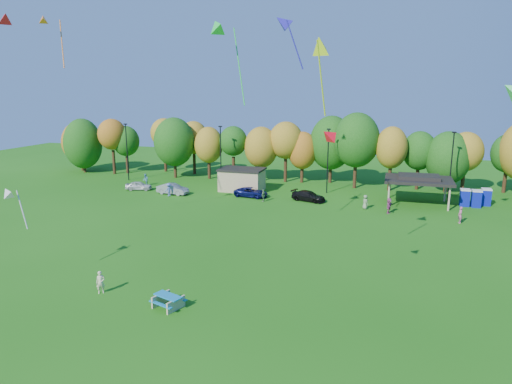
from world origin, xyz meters
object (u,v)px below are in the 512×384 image
(porta_potties, at_px, (476,198))
(car_b, at_px, (173,189))
(picnic_table, at_px, (168,300))
(kite_flyer, at_px, (101,282))
(car_c, at_px, (251,192))
(car_d, at_px, (309,196))
(car_a, at_px, (139,186))

(porta_potties, height_order, car_b, porta_potties)
(porta_potties, relative_size, picnic_table, 1.54)
(kite_flyer, xyz_separation_m, car_b, (-9.68, 30.25, -0.09))
(picnic_table, xyz_separation_m, car_b, (-15.35, 30.81, 0.24))
(car_c, relative_size, car_d, 1.01)
(car_a, height_order, car_b, car_b)
(car_a, xyz_separation_m, car_c, (17.02, 0.55, 0.00))
(picnic_table, distance_m, kite_flyer, 5.71)
(car_a, distance_m, car_c, 17.03)
(car_b, bearing_deg, picnic_table, -147.94)
(car_b, relative_size, car_d, 0.98)
(kite_flyer, distance_m, car_d, 33.14)
(kite_flyer, bearing_deg, car_b, 71.45)
(kite_flyer, height_order, car_c, kite_flyer)
(porta_potties, relative_size, car_a, 1.00)
(kite_flyer, relative_size, car_c, 0.36)
(car_b, distance_m, car_d, 19.00)
(kite_flyer, relative_size, car_d, 0.36)
(picnic_table, relative_size, car_b, 0.54)
(car_b, bearing_deg, car_a, 85.66)
(car_a, height_order, car_c, car_c)
(picnic_table, height_order, kite_flyer, kite_flyer)
(car_d, bearing_deg, car_a, 107.92)
(car_c, bearing_deg, car_a, 98.84)
(kite_flyer, bearing_deg, picnic_table, -41.93)
(porta_potties, relative_size, car_c, 0.81)
(porta_potties, xyz_separation_m, car_c, (-28.49, -3.40, -0.45))
(picnic_table, xyz_separation_m, kite_flyer, (-5.67, 0.56, 0.33))
(porta_potties, xyz_separation_m, car_d, (-20.56, -3.43, -0.43))
(picnic_table, distance_m, car_b, 34.42)
(picnic_table, height_order, car_a, car_a)
(porta_potties, height_order, kite_flyer, porta_potties)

